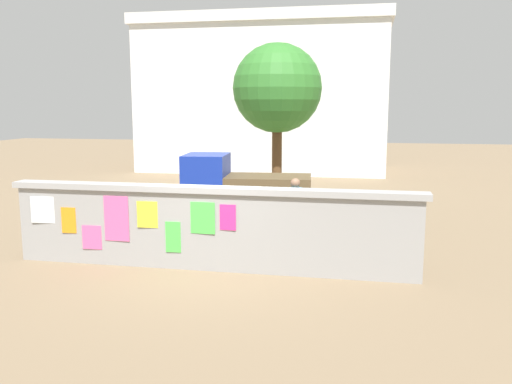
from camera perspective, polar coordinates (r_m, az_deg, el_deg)
name	(u,v)px	position (r m, az deg, el deg)	size (l,w,h in m)	color
ground	(275,200)	(18.57, 2.00, -0.90)	(60.00, 60.00, 0.00)	#7A664C
poster_wall	(209,227)	(10.73, -4.97, -3.71)	(8.35, 0.42, 1.67)	#979797
auto_rickshaw_truck	(240,188)	(15.50, -1.65, 0.47)	(3.72, 1.81, 1.85)	black
motorcycle	(151,224)	(12.97, -11.07, -3.38)	(1.90, 0.56, 0.87)	black
bicycle_near	(127,209)	(15.58, -13.51, -1.74)	(1.70, 0.44, 0.95)	black
person_walking	(295,206)	(12.25, 4.15, -1.48)	(0.48, 0.48, 1.62)	yellow
tree_roadside	(277,89)	(20.14, 2.26, 10.84)	(3.27, 3.27, 5.49)	brown
building_background	(264,95)	(27.38, 0.89, 10.24)	(12.20, 5.41, 7.47)	white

